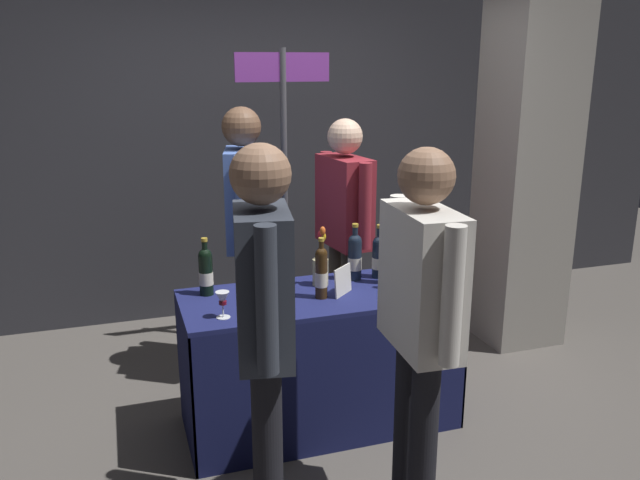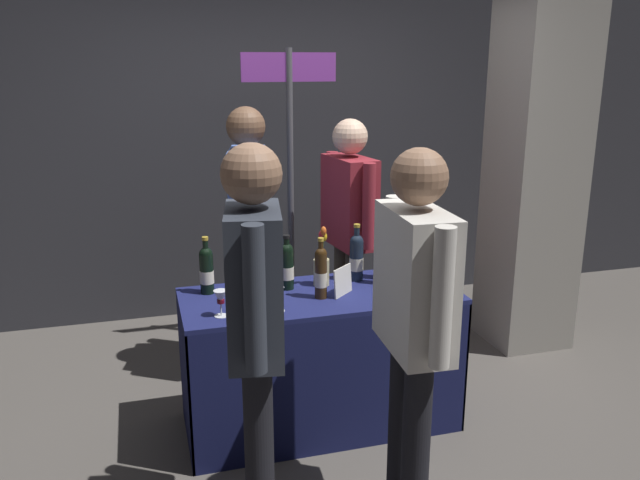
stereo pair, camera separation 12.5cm
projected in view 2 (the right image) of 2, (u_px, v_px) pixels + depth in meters
ground_plane at (320, 422)px, 3.67m from camera, size 12.00×12.00×0.00m
back_partition at (252, 113)px, 5.04m from camera, size 7.93×0.12×3.19m
concrete_pillar at (537, 138)px, 4.39m from camera, size 0.53×0.53×2.95m
tasting_table at (320, 337)px, 3.53m from camera, size 1.49×0.62×0.78m
featured_wine_bottle at (287, 265)px, 3.51m from camera, size 0.08×0.08×0.30m
display_bottle_0 at (386, 258)px, 3.58m from camera, size 0.07×0.07×0.36m
display_bottle_1 at (356, 257)px, 3.65m from camera, size 0.08×0.08×0.33m
display_bottle_2 at (207, 269)px, 3.44m from camera, size 0.08×0.08×0.31m
display_bottle_3 at (381, 257)px, 3.68m from camera, size 0.08×0.08×0.31m
display_bottle_4 at (321, 272)px, 3.37m from camera, size 0.07×0.07×0.33m
display_bottle_5 at (408, 268)px, 3.47m from camera, size 0.07×0.07×0.31m
wine_glass_near_vendor at (256, 275)px, 3.46m from camera, size 0.07×0.07×0.14m
wine_glass_mid at (221, 298)px, 3.13m from camera, size 0.07×0.07×0.13m
wine_glass_near_taster at (277, 294)px, 3.20m from camera, size 0.07×0.07×0.13m
flower_vase at (322, 267)px, 3.57m from camera, size 0.09×0.09×0.34m
brochure_stand at (343, 281)px, 3.43m from camera, size 0.14×0.12×0.16m
vendor_presenter at (248, 218)px, 4.01m from camera, size 0.30×0.58×1.73m
vendor_assistant at (349, 220)px, 4.20m from camera, size 0.27×0.62×1.64m
taster_foreground_right at (255, 315)px, 2.54m from camera, size 0.27×0.55×1.70m
taster_foreground_left at (414, 308)px, 2.64m from camera, size 0.23×0.62×1.67m
booth_signpost at (290, 162)px, 4.35m from camera, size 0.63×0.04×2.07m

